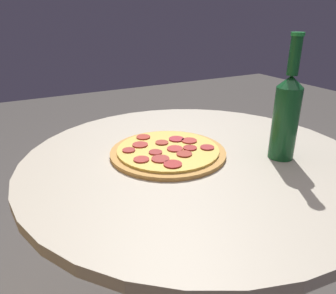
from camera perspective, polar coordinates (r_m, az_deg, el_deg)
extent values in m
cylinder|color=#B2A893|center=(1.05, 3.80, -21.16)|extent=(0.07, 0.07, 0.72)
cylinder|color=#B2A893|center=(0.84, 4.45, -2.49)|extent=(0.86, 0.86, 0.02)
cylinder|color=#C68E47|center=(0.84, 0.00, -0.94)|extent=(0.30, 0.30, 0.01)
cylinder|color=#E0BC4C|center=(0.84, 0.00, -0.44)|extent=(0.26, 0.26, 0.01)
cylinder|color=#9E2C24|center=(0.86, -4.87, 0.40)|extent=(0.04, 0.04, 0.00)
cylinder|color=maroon|center=(0.78, -1.33, -2.08)|extent=(0.04, 0.04, 0.00)
cylinder|color=#A5222A|center=(0.90, 1.50, 1.41)|extent=(0.04, 0.04, 0.00)
cylinder|color=maroon|center=(0.87, -1.08, 0.78)|extent=(0.03, 0.03, 0.00)
cylinder|color=#A1291D|center=(0.91, -4.32, 1.75)|extent=(0.04, 0.04, 0.00)
cylinder|color=maroon|center=(0.80, 2.84, -1.21)|extent=(0.04, 0.04, 0.00)
cylinder|color=maroon|center=(0.85, 6.85, -0.08)|extent=(0.04, 0.04, 0.00)
cylinder|color=#AA2B29|center=(0.83, 1.21, -0.29)|extent=(0.04, 0.04, 0.00)
cylinder|color=#A32B25|center=(0.89, 3.71, 1.11)|extent=(0.04, 0.04, 0.00)
cylinder|color=maroon|center=(0.83, -6.85, -0.55)|extent=(0.03, 0.03, 0.00)
cylinder|color=maroon|center=(0.75, 0.83, -3.00)|extent=(0.04, 0.04, 0.00)
cylinder|color=maroon|center=(0.81, -2.20, -0.92)|extent=(0.03, 0.03, 0.00)
cylinder|color=maroon|center=(0.84, 4.04, -0.12)|extent=(0.04, 0.04, 0.00)
cylinder|color=#A02B24|center=(0.78, -4.67, -2.18)|extent=(0.04, 0.04, 0.00)
cylinder|color=#144C23|center=(0.85, 19.68, 3.84)|extent=(0.06, 0.06, 0.18)
cone|color=#144C23|center=(0.82, 20.64, 10.66)|extent=(0.06, 0.06, 0.03)
cylinder|color=#144C23|center=(0.81, 21.20, 14.56)|extent=(0.03, 0.03, 0.09)
cylinder|color=#1E8438|center=(0.81, 21.69, 17.83)|extent=(0.03, 0.03, 0.01)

